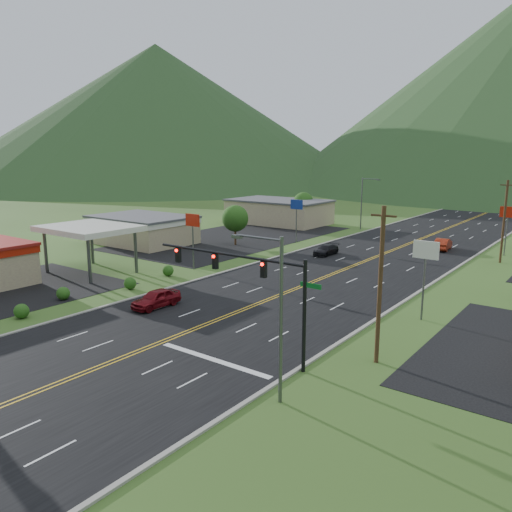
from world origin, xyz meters
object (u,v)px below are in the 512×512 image
Objects in this scene: streetlight_west at (363,200)px; car_red_near at (156,299)px; streetlight_east at (276,308)px; gas_canopy at (89,229)px; car_dark_mid at (326,250)px; car_red_far at (443,244)px; traffic_signal at (251,277)px.

car_red_near is (5.24, -52.54, -4.40)m from streetlight_west.
gas_canopy is at bearing 160.12° from streetlight_east.
car_red_near is at bearing 157.04° from streetlight_east.
car_dark_mid is at bearing 56.30° from gas_canopy.
car_red_far is at bearing 76.16° from car_red_near.
car_red_far is at bearing 96.69° from streetlight_east.
gas_canopy is 29.54m from car_dark_mid.
streetlight_east reaches higher than car_red_near.
streetlight_west is 2.01× the size of car_dark_mid.
car_red_far is (-5.76, 49.07, -4.37)m from streetlight_east.
streetlight_east is 64.21m from streetlight_west.
traffic_signal is at bearing 84.87° from car_red_far.
streetlight_west is at bearing 110.86° from streetlight_east.
traffic_signal is 1.46× the size of streetlight_east.
streetlight_east is 1.96× the size of car_red_near.
car_dark_mid is 0.91× the size of car_red_far.
streetlight_west is at bearing 107.97° from traffic_signal.
gas_canopy is 2.18× the size of car_red_near.
gas_canopy reaches higher than car_red_near.
car_red_far is (11.86, 41.60, 0.03)m from car_red_near.
car_red_near is (-17.62, 7.46, -4.40)m from streetlight_east.
streetlight_east is 2.01× the size of car_dark_mid.
car_dark_mid is at bearing -76.02° from streetlight_west.
traffic_signal is 1.31× the size of gas_canopy.
traffic_signal reaches higher than gas_canopy.
streetlight_west reaches higher than car_dark_mid.
streetlight_east reaches higher than gas_canopy.
car_red_near is 28.86m from car_dark_mid.
streetlight_west is at bearing 77.87° from gas_canopy.
traffic_signal is at bearing -15.70° from gas_canopy.
traffic_signal is at bearing 139.61° from streetlight_east.
car_red_near is (-12.92, 3.47, -4.55)m from traffic_signal.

